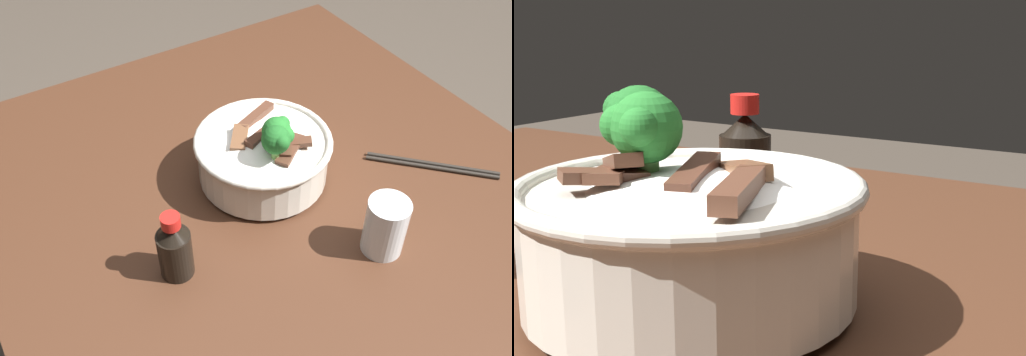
# 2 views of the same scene
# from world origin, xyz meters

# --- Properties ---
(rice_bowl) EXTENTS (0.22, 0.22, 0.14)m
(rice_bowl) POSITION_xyz_m (-0.13, -0.00, 0.87)
(rice_bowl) COLOR silver
(rice_bowl) RESTS_ON dining_table
(soy_sauce_bottle) EXTENTS (0.05, 0.05, 0.11)m
(soy_sauce_bottle) POSITION_xyz_m (-0.03, -0.21, 0.86)
(soy_sauce_bottle) COLOR black
(soy_sauce_bottle) RESTS_ON dining_table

